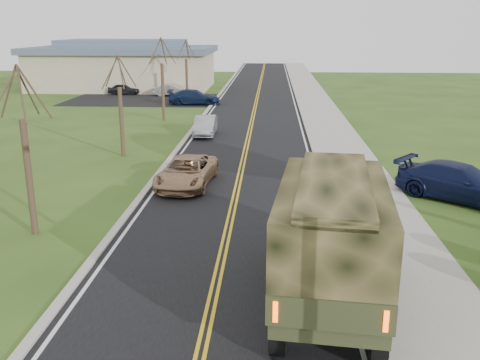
# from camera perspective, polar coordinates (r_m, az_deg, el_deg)

# --- Properties ---
(road) EXTENTS (8.00, 120.00, 0.01)m
(road) POSITION_cam_1_polar(r_m,az_deg,el_deg) (48.28, 1.56, 7.51)
(road) COLOR black
(road) RESTS_ON ground
(curb_right) EXTENTS (0.30, 120.00, 0.12)m
(curb_right) POSITION_cam_1_polar(r_m,az_deg,el_deg) (48.32, 6.52, 7.48)
(curb_right) COLOR #9E998E
(curb_right) RESTS_ON ground
(sidewalk_right) EXTENTS (3.20, 120.00, 0.10)m
(sidewalk_right) POSITION_cam_1_polar(r_m,az_deg,el_deg) (48.44, 8.61, 7.42)
(sidewalk_right) COLOR #9E998E
(sidewalk_right) RESTS_ON ground
(curb_left) EXTENTS (0.30, 120.00, 0.10)m
(curb_left) POSITION_cam_1_polar(r_m,az_deg,el_deg) (48.58, -3.38, 7.59)
(curb_left) COLOR #9E998E
(curb_left) RESTS_ON ground
(bare_tree_a) EXTENTS (1.93, 2.26, 6.08)m
(bare_tree_a) POSITION_cam_1_polar(r_m,az_deg,el_deg) (20.21, -21.73, 1.61)
(bare_tree_a) COLOR #38281C
(bare_tree_a) RESTS_ON ground
(bare_tree_b) EXTENTS (1.83, 2.14, 5.73)m
(bare_tree_b) POSITION_cam_1_polar(r_m,az_deg,el_deg) (31.28, -12.58, 6.93)
(bare_tree_b) COLOR #38281C
(bare_tree_b) RESTS_ON ground
(bare_tree_c) EXTENTS (2.04, 2.39, 6.42)m
(bare_tree_c) POSITION_cam_1_polar(r_m,az_deg,el_deg) (42.81, -8.25, 9.97)
(bare_tree_c) COLOR #38281C
(bare_tree_c) RESTS_ON ground
(bare_tree_d) EXTENTS (1.88, 2.20, 5.91)m
(bare_tree_d) POSITION_cam_1_polar(r_m,az_deg,el_deg) (54.58, -5.71, 11.14)
(bare_tree_d) COLOR #38281C
(bare_tree_d) RESTS_ON ground
(commercial_building) EXTENTS (25.50, 21.50, 5.65)m
(commercial_building) POSITION_cam_1_polar(r_m,az_deg,el_deg) (66.20, -12.21, 11.86)
(commercial_building) COLOR tan
(commercial_building) RESTS_ON ground
(military_truck) EXTENTS (3.38, 7.70, 3.72)m
(military_truck) POSITION_cam_1_polar(r_m,az_deg,el_deg) (14.30, 9.75, -5.31)
(military_truck) COLOR black
(military_truck) RESTS_ON ground
(suv_champagne) EXTENTS (2.68, 5.06, 1.35)m
(suv_champagne) POSITION_cam_1_polar(r_m,az_deg,el_deg) (25.24, -5.70, 0.88)
(suv_champagne) COLOR #A27D5B
(suv_champagne) RESTS_ON ground
(sedan_silver) EXTENTS (1.47, 4.00, 1.31)m
(sedan_silver) POSITION_cam_1_polar(r_m,az_deg,el_deg) (36.94, -3.73, 5.79)
(sedan_silver) COLOR #A2A2A6
(sedan_silver) RESTS_ON ground
(pickup_navy) EXTENTS (5.61, 5.11, 1.57)m
(pickup_navy) POSITION_cam_1_polar(r_m,az_deg,el_deg) (24.92, 22.40, -0.24)
(pickup_navy) COLOR #0F1639
(pickup_navy) RESTS_ON ground
(lot_car_dark) EXTENTS (3.46, 1.41, 1.18)m
(lot_car_dark) POSITION_cam_1_polar(r_m,az_deg,el_deg) (60.28, -12.26, 9.45)
(lot_car_dark) COLOR black
(lot_car_dark) RESTS_ON ground
(lot_car_silver) EXTENTS (3.88, 1.46, 1.26)m
(lot_car_silver) POSITION_cam_1_polar(r_m,az_deg,el_deg) (58.07, -7.27, 9.49)
(lot_car_silver) COLOR #ADADB2
(lot_car_silver) RESTS_ON ground
(lot_car_navy) EXTENTS (4.92, 2.10, 1.41)m
(lot_car_navy) POSITION_cam_1_polar(r_m,az_deg,el_deg) (51.54, -4.90, 8.80)
(lot_car_navy) COLOR #101D3C
(lot_car_navy) RESTS_ON ground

